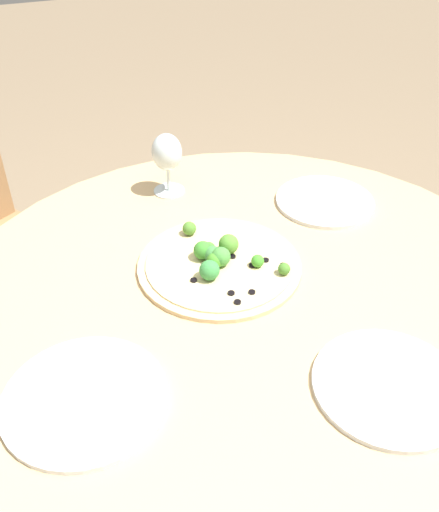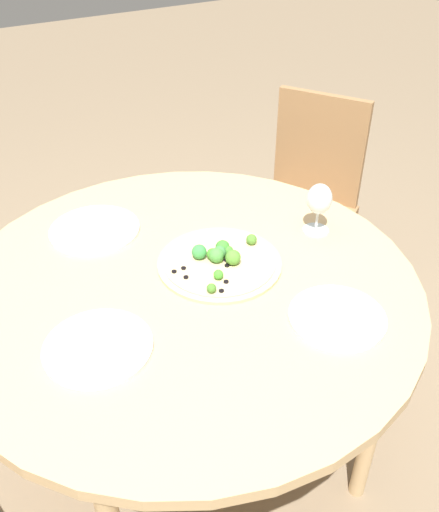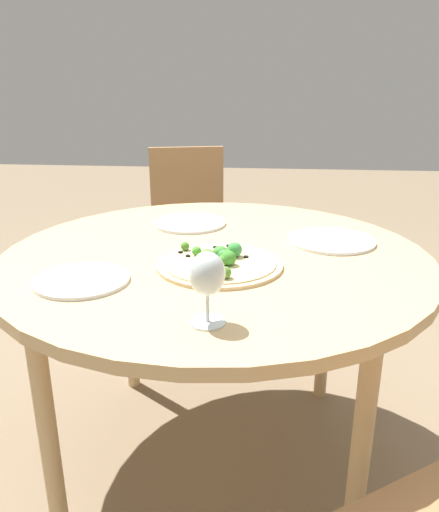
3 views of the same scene
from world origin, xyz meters
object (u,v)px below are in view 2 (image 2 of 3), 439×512
plate_far (95,230)px  chair_2 (306,201)px  pizza (220,261)px  wine_glass (319,200)px  plate_near (98,347)px  plate_side (337,317)px

plate_far → chair_2: bearing=-169.8°
pizza → wine_glass: 0.36m
plate_near → plate_side: same height
plate_near → plate_side: bearing=160.8°
plate_near → plate_far: bearing=-108.3°
chair_2 → plate_side: size_ratio=3.77×
plate_side → chair_2: bearing=-123.1°
chair_2 → plate_side: (0.55, 0.85, 0.26)m
chair_2 → plate_far: bearing=-112.8°
wine_glass → plate_far: 0.69m
pizza → wine_glass: wine_glass is taller
pizza → plate_near: bearing=19.7°
wine_glass → chair_2: bearing=-125.5°
plate_near → plate_side: size_ratio=1.06×
plate_near → pizza: bearing=-160.3°
pizza → wine_glass: size_ratio=2.20×
plate_side → pizza: bearing=-66.8°
pizza → chair_2: bearing=-144.1°
pizza → plate_far: bearing=-53.2°
wine_glass → plate_far: wine_glass is taller
chair_2 → wine_glass: 0.72m
pizza → plate_near: pizza is taller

